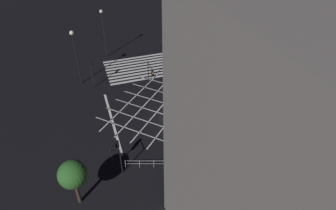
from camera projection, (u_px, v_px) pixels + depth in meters
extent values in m
plane|color=black|center=(168.00, 110.00, 39.86)|extent=(200.00, 200.00, 0.00)
cube|color=silver|center=(151.00, 78.00, 46.35)|extent=(12.52, 0.50, 0.01)
cube|color=silver|center=(149.00, 75.00, 47.03)|extent=(12.52, 0.50, 0.01)
cube|color=silver|center=(148.00, 72.00, 47.72)|extent=(12.52, 0.50, 0.01)
cube|color=silver|center=(146.00, 69.00, 48.40)|extent=(12.52, 0.50, 0.01)
cube|color=silver|center=(145.00, 67.00, 49.08)|extent=(12.52, 0.50, 0.01)
cube|color=silver|center=(143.00, 64.00, 49.77)|extent=(12.52, 0.50, 0.01)
cube|color=silver|center=(142.00, 62.00, 50.45)|extent=(12.52, 0.50, 0.01)
cube|color=silver|center=(141.00, 59.00, 51.13)|extent=(12.52, 0.50, 0.01)
cube|color=silver|center=(139.00, 57.00, 51.82)|extent=(12.52, 0.50, 0.01)
cube|color=silver|center=(132.00, 99.00, 41.85)|extent=(10.92, 10.92, 0.01)
cube|color=silver|center=(185.00, 89.00, 43.84)|extent=(10.92, 10.92, 0.01)
cube|color=silver|center=(146.00, 103.00, 41.06)|extent=(10.92, 10.92, 0.01)
cube|color=silver|center=(179.00, 97.00, 42.25)|extent=(10.92, 10.92, 0.01)
cube|color=silver|center=(161.00, 108.00, 40.26)|extent=(10.92, 10.92, 0.01)
cube|color=silver|center=(172.00, 105.00, 40.66)|extent=(10.92, 10.92, 0.01)
cube|color=silver|center=(176.00, 112.00, 39.46)|extent=(10.92, 10.92, 0.01)
cube|color=silver|center=(164.00, 115.00, 39.06)|extent=(10.92, 10.92, 0.01)
cube|color=silver|center=(191.00, 117.00, 38.66)|extent=(10.92, 10.92, 0.01)
cube|color=silver|center=(156.00, 124.00, 37.47)|extent=(10.92, 10.92, 0.01)
cube|color=silver|center=(207.00, 122.00, 37.87)|extent=(10.92, 10.92, 0.01)
cube|color=silver|center=(147.00, 135.00, 35.88)|extent=(10.92, 10.92, 0.01)
cube|color=silver|center=(112.00, 121.00, 37.98)|extent=(0.30, 12.52, 0.01)
cube|color=beige|center=(272.00, 181.00, 27.93)|extent=(0.06, 1.40, 1.80)
cube|color=black|center=(311.00, 188.00, 22.93)|extent=(0.06, 1.40, 1.80)
cube|color=beige|center=(281.00, 154.00, 25.78)|extent=(0.06, 1.40, 1.80)
cube|color=black|center=(325.00, 155.00, 20.77)|extent=(0.06, 1.40, 1.80)
cube|color=beige|center=(291.00, 122.00, 23.63)|extent=(0.06, 1.40, 1.80)
cube|color=beige|center=(304.00, 84.00, 21.48)|extent=(0.06, 1.40, 1.80)
cube|color=beige|center=(319.00, 37.00, 19.33)|extent=(0.06, 1.40, 1.80)
cylinder|color=black|center=(191.00, 138.00, 32.84)|extent=(0.11, 0.11, 3.70)
cylinder|color=black|center=(188.00, 120.00, 32.60)|extent=(0.09, 2.05, 0.09)
cube|color=black|center=(185.00, 118.00, 33.65)|extent=(0.28, 0.16, 0.90)
sphere|color=black|center=(184.00, 115.00, 33.56)|extent=(0.18, 0.18, 0.18)
sphere|color=black|center=(184.00, 117.00, 33.74)|extent=(0.18, 0.18, 0.18)
sphere|color=green|center=(184.00, 119.00, 33.92)|extent=(0.18, 0.18, 0.18)
cube|color=black|center=(185.00, 118.00, 33.58)|extent=(0.36, 0.02, 0.98)
cylinder|color=black|center=(257.00, 123.00, 35.24)|extent=(0.11, 0.11, 3.27)
cylinder|color=black|center=(253.00, 107.00, 35.25)|extent=(0.09, 2.36, 0.09)
cube|color=black|center=(248.00, 104.00, 36.41)|extent=(0.28, 0.16, 0.90)
sphere|color=black|center=(248.00, 102.00, 36.32)|extent=(0.18, 0.18, 0.18)
sphere|color=black|center=(247.00, 104.00, 36.50)|extent=(0.18, 0.18, 0.18)
sphere|color=green|center=(247.00, 106.00, 36.68)|extent=(0.18, 0.18, 0.18)
cube|color=black|center=(248.00, 105.00, 36.34)|extent=(0.36, 0.02, 0.98)
cylinder|color=black|center=(202.00, 59.00, 47.53)|extent=(0.11, 0.11, 3.60)
cylinder|color=black|center=(206.00, 53.00, 45.45)|extent=(0.09, 2.87, 0.09)
cube|color=black|center=(210.00, 60.00, 44.63)|extent=(0.28, 0.16, 0.90)
sphere|color=black|center=(211.00, 59.00, 44.37)|extent=(0.18, 0.18, 0.18)
sphere|color=orange|center=(210.00, 61.00, 44.55)|extent=(0.18, 0.18, 0.18)
sphere|color=black|center=(210.00, 62.00, 44.73)|extent=(0.18, 0.18, 0.18)
cube|color=black|center=(210.00, 60.00, 44.70)|extent=(0.36, 0.02, 0.98)
cylinder|color=black|center=(148.00, 71.00, 44.92)|extent=(0.11, 0.11, 3.26)
cylinder|color=black|center=(150.00, 66.00, 43.08)|extent=(0.09, 2.53, 0.09)
cube|color=black|center=(153.00, 73.00, 42.38)|extent=(0.28, 0.16, 0.90)
sphere|color=black|center=(153.00, 71.00, 42.12)|extent=(0.18, 0.18, 0.18)
sphere|color=orange|center=(153.00, 73.00, 42.30)|extent=(0.18, 0.18, 0.18)
sphere|color=black|center=(153.00, 75.00, 42.48)|extent=(0.18, 0.18, 0.18)
cube|color=black|center=(152.00, 72.00, 42.45)|extent=(0.36, 0.02, 0.98)
cylinder|color=black|center=(112.00, 157.00, 30.74)|extent=(0.11, 0.11, 3.40)
cube|color=black|center=(112.00, 148.00, 30.06)|extent=(0.16, 0.28, 0.90)
sphere|color=black|center=(112.00, 146.00, 29.91)|extent=(0.18, 0.18, 0.18)
sphere|color=orange|center=(113.00, 148.00, 30.09)|extent=(0.18, 0.18, 0.18)
sphere|color=black|center=(113.00, 150.00, 30.27)|extent=(0.18, 0.18, 0.18)
cube|color=black|center=(111.00, 149.00, 30.04)|extent=(0.02, 0.36, 0.98)
cylinder|color=black|center=(92.00, 74.00, 42.89)|extent=(0.11, 0.11, 4.55)
cube|color=black|center=(91.00, 63.00, 41.86)|extent=(0.16, 0.28, 0.90)
sphere|color=red|center=(91.00, 61.00, 41.71)|extent=(0.18, 0.18, 0.18)
sphere|color=black|center=(92.00, 63.00, 41.89)|extent=(0.18, 0.18, 0.18)
sphere|color=black|center=(92.00, 65.00, 42.07)|extent=(0.18, 0.18, 0.18)
cube|color=black|center=(90.00, 63.00, 41.83)|extent=(0.02, 0.36, 0.98)
cylinder|color=black|center=(121.00, 162.00, 30.30)|extent=(0.11, 0.11, 3.23)
cylinder|color=black|center=(118.00, 146.00, 30.06)|extent=(0.09, 1.67, 0.09)
cube|color=black|center=(117.00, 144.00, 30.97)|extent=(0.28, 0.16, 0.90)
sphere|color=red|center=(117.00, 141.00, 30.87)|extent=(0.18, 0.18, 0.18)
sphere|color=black|center=(117.00, 143.00, 31.05)|extent=(0.18, 0.18, 0.18)
sphere|color=black|center=(117.00, 145.00, 31.23)|extent=(0.18, 0.18, 0.18)
cube|color=black|center=(117.00, 144.00, 30.90)|extent=(0.36, 0.02, 0.98)
cylinder|color=black|center=(202.00, 60.00, 47.38)|extent=(0.11, 0.11, 3.53)
cylinder|color=black|center=(197.00, 51.00, 46.17)|extent=(1.90, 0.09, 0.09)
cube|color=black|center=(191.00, 55.00, 46.20)|extent=(0.16, 0.28, 0.90)
sphere|color=black|center=(191.00, 53.00, 45.99)|extent=(0.18, 0.18, 0.18)
sphere|color=orange|center=(191.00, 55.00, 46.17)|extent=(0.18, 0.18, 0.18)
sphere|color=black|center=(191.00, 57.00, 46.35)|extent=(0.18, 0.18, 0.18)
cube|color=black|center=(192.00, 55.00, 46.22)|extent=(0.02, 0.36, 0.98)
cylinder|color=black|center=(304.00, 137.00, 30.47)|extent=(0.14, 0.14, 7.15)
sphere|color=#F4EAC6|center=(315.00, 107.00, 28.22)|extent=(0.57, 0.57, 0.57)
cylinder|color=black|center=(104.00, 36.00, 49.63)|extent=(0.14, 0.14, 7.78)
sphere|color=#F4EAC6|center=(101.00, 11.00, 47.19)|extent=(0.56, 0.56, 0.56)
cylinder|color=black|center=(77.00, 60.00, 42.77)|extent=(0.14, 0.14, 7.86)
sphere|color=#F4EAC6|center=(72.00, 33.00, 40.30)|extent=(0.61, 0.61, 0.61)
cylinder|color=#38281C|center=(78.00, 192.00, 27.59)|extent=(0.34, 0.34, 2.92)
sphere|color=#285B23|center=(72.00, 174.00, 26.13)|extent=(2.60, 2.60, 2.60)
cylinder|color=#38281C|center=(216.00, 50.00, 50.61)|extent=(0.20, 0.20, 3.17)
sphere|color=#285B23|center=(217.00, 35.00, 49.00)|extent=(2.92, 2.92, 2.92)
cube|color=#B7BABC|center=(226.00, 157.00, 32.37)|extent=(1.85, 4.51, 0.60)
cube|color=black|center=(227.00, 154.00, 31.94)|extent=(1.63, 1.90, 0.52)
sphere|color=white|center=(212.00, 145.00, 33.93)|extent=(0.16, 0.16, 0.16)
sphere|color=white|center=(222.00, 143.00, 34.22)|extent=(0.16, 0.16, 0.16)
cylinder|color=black|center=(214.00, 151.00, 33.32)|extent=(0.20, 0.66, 0.66)
cylinder|color=black|center=(227.00, 148.00, 33.73)|extent=(0.20, 0.66, 0.66)
cylinder|color=black|center=(225.00, 169.00, 31.20)|extent=(0.20, 0.66, 0.66)
cylinder|color=black|center=(239.00, 166.00, 31.61)|extent=(0.20, 0.66, 0.66)
cylinder|color=#B7B7BC|center=(125.00, 164.00, 31.54)|extent=(0.05, 0.05, 1.05)
cylinder|color=#B7B7BC|center=(140.00, 164.00, 31.54)|extent=(0.05, 0.05, 1.05)
cylinder|color=#B7B7BC|center=(154.00, 164.00, 31.54)|extent=(0.05, 0.05, 1.05)
cylinder|color=#B7B7BC|center=(168.00, 164.00, 31.54)|extent=(0.05, 0.05, 1.05)
cylinder|color=#B7B7BC|center=(182.00, 164.00, 31.54)|extent=(0.05, 0.05, 1.05)
cylinder|color=#B7B7BC|center=(196.00, 164.00, 31.54)|extent=(0.05, 0.05, 1.05)
cylinder|color=#B7B7BC|center=(211.00, 164.00, 31.54)|extent=(0.05, 0.05, 1.05)
cylinder|color=#B7B7BC|center=(168.00, 161.00, 31.25)|extent=(8.56, 2.88, 0.04)
cylinder|color=#B7B7BC|center=(168.00, 164.00, 31.51)|extent=(8.56, 2.88, 0.04)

